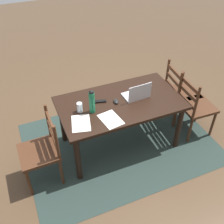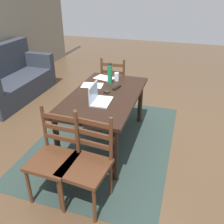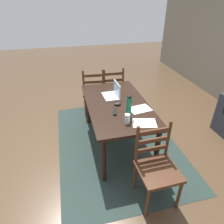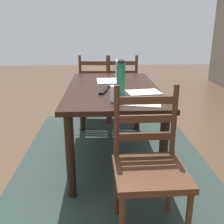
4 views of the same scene
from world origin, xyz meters
name	(u,v)px [view 1 (image 1 of 4)]	position (x,y,z in m)	size (l,w,h in m)	color
ground_plane	(119,142)	(0.00, 0.00, 0.00)	(14.00, 14.00, 0.00)	brown
area_rug	(119,142)	(0.00, 0.00, 0.00)	(2.59, 1.87, 0.01)	#283833
dining_table	(120,108)	(0.00, 0.00, 0.64)	(1.57, 0.88, 0.74)	black
chair_right_far	(42,151)	(1.07, 0.17, 0.46)	(0.45, 0.45, 0.95)	#4C2B19
chair_left_near	(180,93)	(-1.07, -0.18, 0.46)	(0.48, 0.48, 0.95)	#4C2B19
chair_left_far	(195,106)	(-1.07, 0.17, 0.46)	(0.46, 0.46, 0.95)	#4C2B19
laptop	(137,94)	(-0.24, 0.00, 0.80)	(0.33, 0.24, 0.23)	silver
water_bottle	(92,101)	(0.39, 0.05, 0.90)	(0.07, 0.07, 0.31)	#197247
drinking_glass	(80,107)	(0.53, -0.01, 0.80)	(0.07, 0.07, 0.12)	silver
computer_mouse	(116,101)	(0.06, -0.01, 0.75)	(0.06, 0.10, 0.03)	black
tv_remote	(99,101)	(0.24, -0.10, 0.75)	(0.04, 0.17, 0.02)	black
paper_stack_left	(111,119)	(0.24, 0.27, 0.74)	(0.21, 0.30, 0.00)	white
paper_stack_right	(81,123)	(0.58, 0.20, 0.74)	(0.21, 0.30, 0.00)	white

